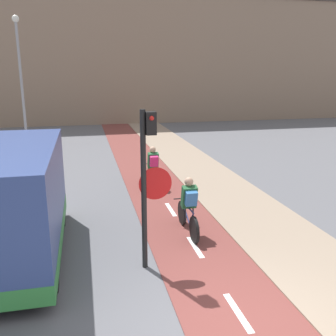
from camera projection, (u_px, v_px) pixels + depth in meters
name	position (u px, v px, depth m)	size (l,w,h in m)	color
ground_plane	(250.00, 333.00, 5.87)	(120.00, 120.00, 0.00)	#5B5B60
bike_lane	(250.00, 332.00, 5.87)	(2.05, 60.00, 0.02)	brown
building_row_background	(110.00, 58.00, 30.25)	(60.00, 5.20, 10.07)	#89705B
traffic_light_pole	(148.00, 173.00, 7.37)	(0.67, 0.25, 3.29)	black
street_lamp_far	(20.00, 68.00, 19.60)	(0.36, 0.36, 6.77)	gray
cyclist_near	(189.00, 207.00, 9.27)	(0.46, 1.78, 1.48)	black
cyclist_far	(153.00, 168.00, 13.06)	(0.46, 1.76, 1.47)	black
van	(10.00, 205.00, 7.97)	(2.04, 4.84, 2.47)	#334784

